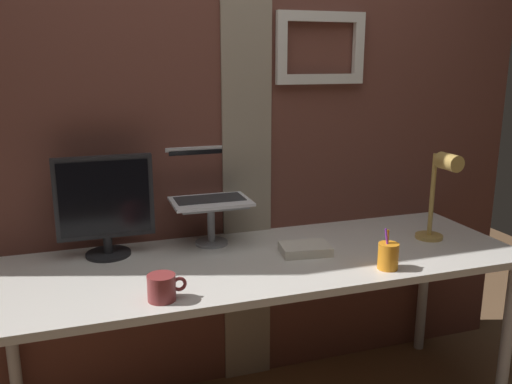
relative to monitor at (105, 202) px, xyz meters
name	(u,v)px	position (x,y,z in m)	size (l,w,h in m)	color
brick_wall_back	(209,99)	(0.48, 0.18, 0.38)	(3.12, 0.16, 2.70)	brown
desk	(264,274)	(0.59, -0.23, -0.29)	(2.11, 0.71, 0.74)	silver
monitor	(105,202)	(0.00, 0.00, 0.00)	(0.38, 0.18, 0.41)	black
laptop_stand	(211,216)	(0.43, 0.00, -0.10)	(0.28, 0.22, 0.18)	gray
laptop	(207,185)	(0.43, 0.07, 0.02)	(0.33, 0.29, 0.23)	white
desk_lamp	(441,187)	(1.37, -0.28, 0.02)	(0.12, 0.20, 0.40)	tan
pen_cup	(388,256)	(1.00, -0.48, -0.17)	(0.08, 0.08, 0.16)	orange
coffee_mug	(162,287)	(0.14, -0.49, -0.18)	(0.13, 0.09, 0.09)	maroon
paper_clutter_stack	(305,249)	(0.77, -0.23, -0.21)	(0.20, 0.14, 0.04)	silver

